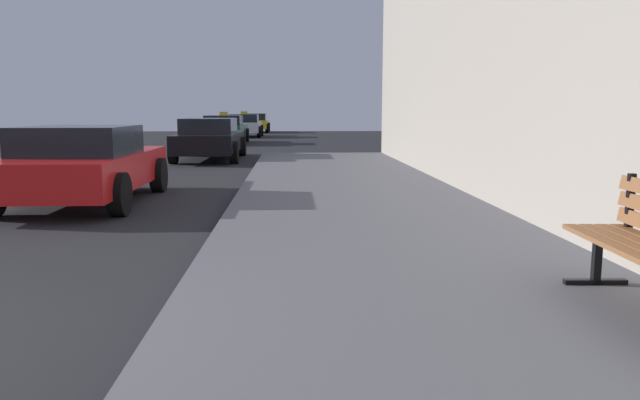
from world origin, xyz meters
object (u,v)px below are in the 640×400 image
object	(u,v)px
car_black	(210,139)
car_green	(224,129)
car_red	(84,164)
car_white	(244,125)
car_yellow	(254,123)

from	to	relation	value
car_black	car_green	size ratio (longest dim) A/B	1.07
car_red	car_white	distance (m)	24.51
car_green	car_white	size ratio (longest dim) A/B	1.06
car_white	car_yellow	xyz separation A→B (m)	(0.16, 6.78, -0.00)
car_white	car_yellow	distance (m)	6.78
car_red	car_black	bearing A→B (deg)	84.05
car_red	car_black	world-z (taller)	same
car_red	car_yellow	xyz separation A→B (m)	(0.93, 31.28, -0.00)
car_red	car_green	world-z (taller)	car_green
car_black	car_white	distance (m)	15.79
car_red	car_yellow	size ratio (longest dim) A/B	1.01
car_green	car_black	bearing A→B (deg)	-86.54
car_black	car_yellow	distance (m)	22.57
car_red	car_white	world-z (taller)	car_white
car_red	car_white	xyz separation A→B (m)	(0.76, 24.50, 0.00)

